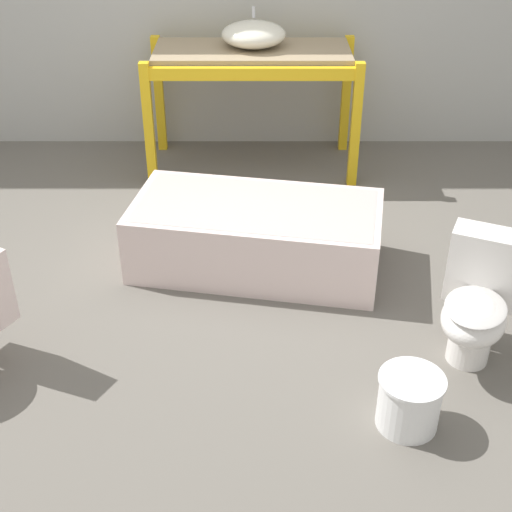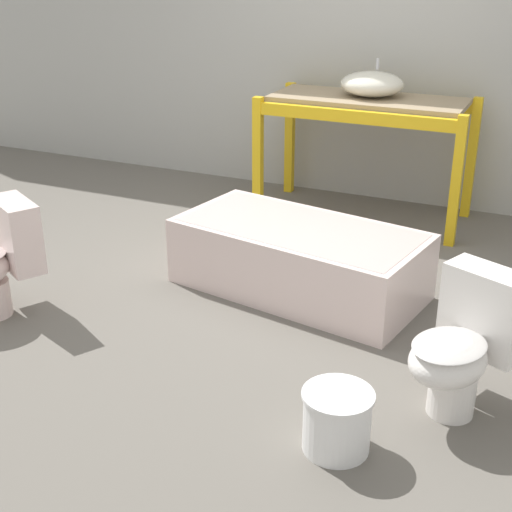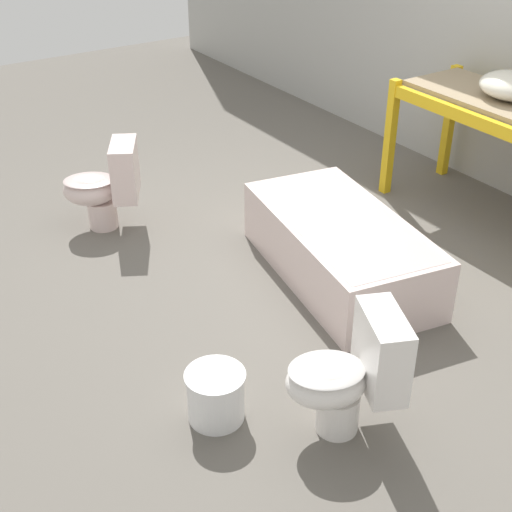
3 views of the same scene
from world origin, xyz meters
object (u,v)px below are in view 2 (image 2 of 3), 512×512
at_px(bathtub_main, 299,254).
at_px(bucket_white, 337,419).
at_px(toilet_far, 463,344).
at_px(sink_basin, 372,84).

relative_size(bathtub_main, bucket_white, 5.22).
xyz_separation_m(toilet_far, bucket_white, (-0.42, -0.51, -0.20)).
xyz_separation_m(bathtub_main, bucket_white, (0.71, -1.39, -0.10)).
bearing_deg(sink_basin, toilet_far, -64.35).
relative_size(sink_basin, bucket_white, 1.54).
relative_size(toilet_far, bucket_white, 2.15).
bearing_deg(toilet_far, bathtub_main, 165.94).
bearing_deg(bathtub_main, toilet_far, -27.32).
height_order(toilet_far, bucket_white, toilet_far).
bearing_deg(bathtub_main, bucket_white, -52.49).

